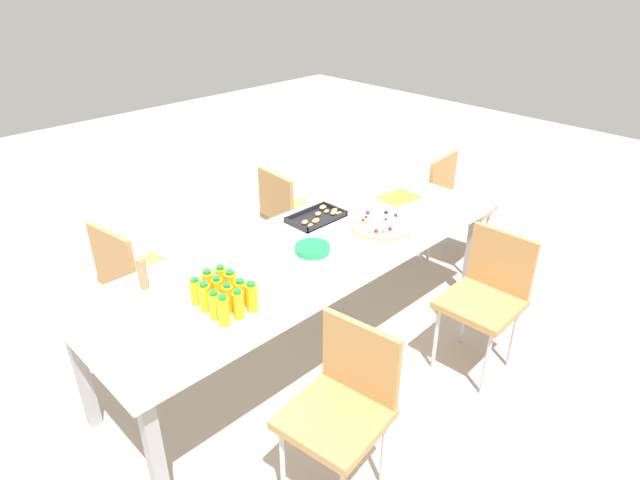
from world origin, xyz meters
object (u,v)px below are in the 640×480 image
Objects in this scene: juice_bottle_6 at (205,297)px; plate_stack at (313,249)px; juice_bottle_4 at (228,298)px; juice_bottle_11 at (221,279)px; chair_far_right at (289,212)px; juice_bottle_9 at (196,291)px; fruit_pizza at (381,226)px; cardboard_tube at (143,274)px; juice_bottle_1 at (238,305)px; chair_far_left at (135,274)px; napkin_stack at (145,305)px; juice_bottle_3 at (215,305)px; chair_near_left at (344,400)px; juice_bottle_2 at (252,297)px; party_table at (307,257)px; chair_near_right at (488,291)px; snack_tray at (318,217)px; juice_bottle_10 at (208,284)px; paper_folder at (399,197)px; juice_bottle_5 at (241,293)px; juice_bottle_8 at (231,285)px; juice_bottle_0 at (224,311)px; chair_end at (454,201)px; juice_bottle_7 at (218,291)px.

juice_bottle_6 reaches higher than plate_stack.
juice_bottle_4 is 0.18m from juice_bottle_11.
juice_bottle_9 is (-1.29, -0.80, 0.28)m from chair_far_right.
cardboard_tube is (-1.35, 0.39, 0.07)m from fruit_pizza.
juice_bottle_1 is 0.55m from cardboard_tube.
chair_far_left is 5.53× the size of napkin_stack.
chair_near_left is at bearing -71.47° from juice_bottle_3.
cardboard_tube is at bearing 159.51° from plate_stack.
juice_bottle_2 is at bearing -24.24° from juice_bottle_3.
chair_far_left is 4.94× the size of cardboard_tube.
party_table is 0.71m from juice_bottle_4.
party_table is 1.03m from chair_near_right.
juice_bottle_1 reaches higher than napkin_stack.
chair_far_right is 5.62× the size of juice_bottle_1.
chair_far_left is 1.01m from juice_bottle_3.
chair_near_left is 1.34m from snack_tray.
juice_bottle_2 is 1.01× the size of juice_bottle_10.
chair_far_right is 1.56m from juice_bottle_2.
paper_folder is (1.59, 0.26, -0.07)m from juice_bottle_4.
chair_far_right is 6.13× the size of juice_bottle_5.
juice_bottle_8 is at bearing 64.65° from juice_bottle_1.
juice_bottle_0 is 1.24m from fruit_pizza.
juice_bottle_0 is at bearing -77.69° from cardboard_tube.
juice_bottle_8 reaches higher than snack_tray.
chair_far_right is 1.46m from juice_bottle_8.
juice_bottle_4 reaches higher than fruit_pizza.
juice_bottle_6 is at bearing -176.25° from plate_stack.
chair_end is 4.24× the size of plate_stack.
juice_bottle_9 reaches higher than chair_near_right.
juice_bottle_10 is (-0.08, 0.07, 0.00)m from juice_bottle_8.
juice_bottle_0 is 0.43× the size of snack_tray.
plate_stack is at bearing -43.57° from chair_near_left.
juice_bottle_10 is at bearing 88.74° from juice_bottle_7.
napkin_stack is at bearing -29.58° from chair_far_left.
juice_bottle_4 is at bearing -50.05° from juice_bottle_6.
fruit_pizza is at bearing -1.66° from juice_bottle_8.
chair_far_right is at bearing 34.20° from juice_bottle_6.
juice_bottle_6 reaches higher than party_table.
chair_near_left is 6.13× the size of juice_bottle_5.
juice_bottle_11 is at bearing -23.46° from napkin_stack.
juice_bottle_5 reaches higher than chair_far_right.
chair_near_right reaches higher than party_table.
chair_near_right is 6.13× the size of juice_bottle_5.
chair_end is 2.21m from juice_bottle_2.
fruit_pizza is at bearing -8.51° from plate_stack.
juice_bottle_4 is at bearing -8.06° from chair_far_left.
chair_far_left and chair_near_right have the same top height.
plate_stack is at bearing 14.94° from juice_bottle_0.
chair_near_left is at bearing -73.36° from cardboard_tube.
juice_bottle_11 is (0.14, 0.00, 0.00)m from juice_bottle_9.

